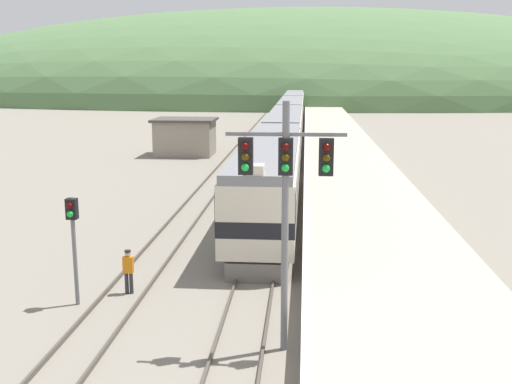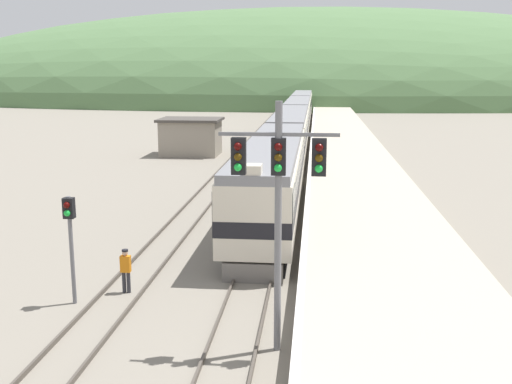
{
  "view_description": "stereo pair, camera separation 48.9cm",
  "coord_description": "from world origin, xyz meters",
  "px_view_note": "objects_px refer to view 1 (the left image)",
  "views": [
    {
      "loc": [
        1.82,
        -9.61,
        8.06
      ],
      "look_at": [
        -0.39,
        17.33,
        2.46
      ],
      "focal_mm": 42.0,
      "sensor_mm": 36.0,
      "label": 1
    },
    {
      "loc": [
        2.3,
        -9.56,
        8.06
      ],
      "look_at": [
        -0.39,
        17.33,
        2.46
      ],
      "focal_mm": 42.0,
      "sensor_mm": 36.0,
      "label": 2
    }
  ],
  "objects_px": {
    "carriage_fourth": "(294,104)",
    "signal_post_siding": "(73,228)",
    "carriage_second": "(285,133)",
    "carriage_third": "(291,115)",
    "track_worker": "(128,269)",
    "express_train_lead_car": "(271,176)",
    "signal_mast_main": "(285,184)"
  },
  "relations": [
    {
      "from": "carriage_fourth",
      "to": "signal_post_siding",
      "type": "relative_size",
      "value": 5.54
    },
    {
      "from": "carriage_fourth",
      "to": "track_worker",
      "type": "height_order",
      "value": "carriage_fourth"
    },
    {
      "from": "carriage_second",
      "to": "carriage_fourth",
      "type": "xyz_separation_m",
      "value": [
        0.0,
        44.14,
        0.0
      ]
    },
    {
      "from": "carriage_second",
      "to": "express_train_lead_car",
      "type": "bearing_deg",
      "value": -90.0
    },
    {
      "from": "signal_mast_main",
      "to": "carriage_fourth",
      "type": "bearing_deg",
      "value": 90.91
    },
    {
      "from": "carriage_third",
      "to": "express_train_lead_car",
      "type": "bearing_deg",
      "value": -90.0
    },
    {
      "from": "carriage_fourth",
      "to": "signal_post_siding",
      "type": "xyz_separation_m",
      "value": [
        -5.97,
        -79.72,
        0.48
      ]
    },
    {
      "from": "carriage_fourth",
      "to": "carriage_second",
      "type": "bearing_deg",
      "value": -90.0
    },
    {
      "from": "express_train_lead_car",
      "to": "track_worker",
      "type": "relative_size",
      "value": 13.13
    },
    {
      "from": "express_train_lead_car",
      "to": "track_worker",
      "type": "height_order",
      "value": "express_train_lead_car"
    },
    {
      "from": "carriage_second",
      "to": "carriage_fourth",
      "type": "bearing_deg",
      "value": 90.0
    },
    {
      "from": "express_train_lead_car",
      "to": "signal_mast_main",
      "type": "bearing_deg",
      "value": -85.31
    },
    {
      "from": "signal_post_siding",
      "to": "track_worker",
      "type": "bearing_deg",
      "value": 38.62
    },
    {
      "from": "carriage_third",
      "to": "signal_mast_main",
      "type": "height_order",
      "value": "signal_mast_main"
    },
    {
      "from": "carriage_fourth",
      "to": "signal_mast_main",
      "type": "relative_size",
      "value": 2.94
    },
    {
      "from": "carriage_second",
      "to": "signal_post_siding",
      "type": "bearing_deg",
      "value": -99.52
    },
    {
      "from": "carriage_second",
      "to": "carriage_third",
      "type": "distance_m",
      "value": 22.07
    },
    {
      "from": "express_train_lead_car",
      "to": "carriage_third",
      "type": "height_order",
      "value": "express_train_lead_car"
    },
    {
      "from": "carriage_second",
      "to": "track_worker",
      "type": "height_order",
      "value": "carriage_second"
    },
    {
      "from": "carriage_third",
      "to": "carriage_fourth",
      "type": "xyz_separation_m",
      "value": [
        0.0,
        22.07,
        0.0
      ]
    },
    {
      "from": "express_train_lead_car",
      "to": "signal_post_siding",
      "type": "relative_size",
      "value": 5.63
    },
    {
      "from": "express_train_lead_car",
      "to": "carriage_second",
      "type": "distance_m",
      "value": 22.49
    },
    {
      "from": "signal_mast_main",
      "to": "signal_post_siding",
      "type": "xyz_separation_m",
      "value": [
        -7.27,
        2.81,
        -2.18
      ]
    },
    {
      "from": "carriage_fourth",
      "to": "express_train_lead_car",
      "type": "bearing_deg",
      "value": -90.0
    },
    {
      "from": "express_train_lead_car",
      "to": "track_worker",
      "type": "xyz_separation_m",
      "value": [
        -4.48,
        -11.9,
        -1.35
      ]
    },
    {
      "from": "carriage_third",
      "to": "track_worker",
      "type": "relative_size",
      "value": 12.91
    },
    {
      "from": "carriage_second",
      "to": "carriage_third",
      "type": "height_order",
      "value": "same"
    },
    {
      "from": "express_train_lead_car",
      "to": "carriage_third",
      "type": "distance_m",
      "value": 44.56
    },
    {
      "from": "track_worker",
      "to": "carriage_fourth",
      "type": "bearing_deg",
      "value": 86.74
    },
    {
      "from": "express_train_lead_car",
      "to": "carriage_second",
      "type": "bearing_deg",
      "value": 90.0
    },
    {
      "from": "signal_post_siding",
      "to": "carriage_third",
      "type": "bearing_deg",
      "value": 84.09
    },
    {
      "from": "carriage_second",
      "to": "signal_post_siding",
      "type": "xyz_separation_m",
      "value": [
        -5.97,
        -35.58,
        0.48
      ]
    }
  ]
}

